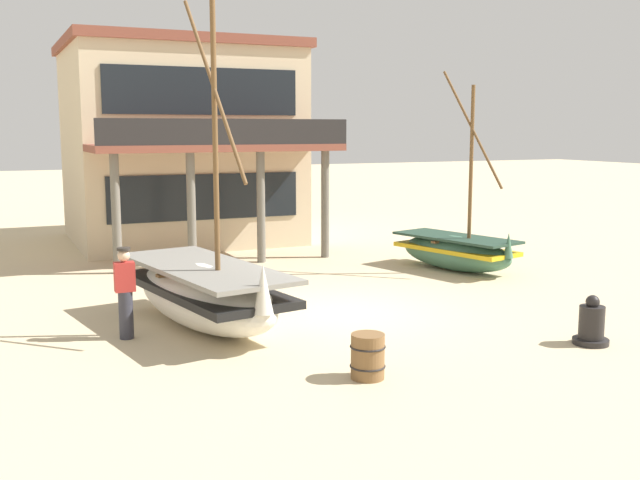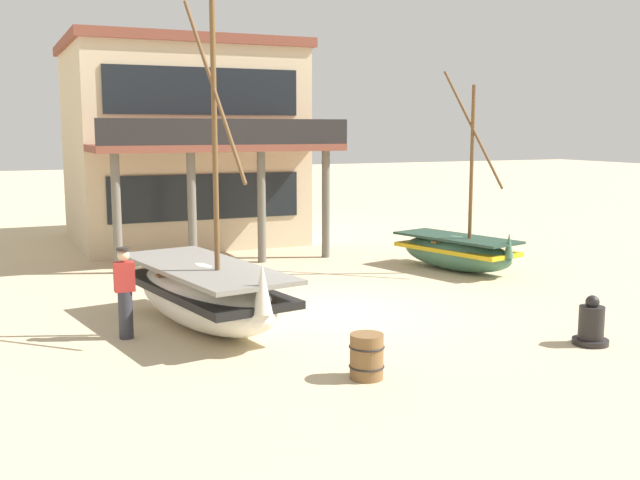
{
  "view_description": "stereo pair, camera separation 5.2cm",
  "coord_description": "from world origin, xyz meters",
  "views": [
    {
      "loc": [
        -6.6,
        -13.54,
        3.8
      ],
      "look_at": [
        0.0,
        1.0,
        1.4
      ],
      "focal_mm": 41.62,
      "sensor_mm": 36.0,
      "label": 1
    },
    {
      "loc": [
        -6.55,
        -13.57,
        3.8
      ],
      "look_at": [
        0.0,
        1.0,
        1.4
      ],
      "focal_mm": 41.62,
      "sensor_mm": 36.0,
      "label": 2
    }
  ],
  "objects": [
    {
      "name": "harbor_building_main",
      "position": [
        -0.46,
        11.58,
        3.33
      ],
      "size": [
        7.35,
        9.09,
        6.64
      ],
      "color": "beige",
      "rests_on": "ground"
    },
    {
      "name": "fisherman_by_hull",
      "position": [
        -4.39,
        -0.11,
        0.83
      ],
      "size": [
        0.37,
        0.26,
        1.68
      ],
      "color": "#33333D",
      "rests_on": "ground"
    },
    {
      "name": "fishing_boat_centre_large",
      "position": [
        4.95,
        2.97,
        0.53
      ],
      "size": [
        2.21,
        3.78,
        5.33
      ],
      "color": "#427056",
      "rests_on": "ground"
    },
    {
      "name": "capstan_winch",
      "position": [
        3.08,
        -3.89,
        0.35
      ],
      "size": [
        0.63,
        0.63,
        0.89
      ],
      "color": "black",
      "rests_on": "ground"
    },
    {
      "name": "fishing_boat_near_left",
      "position": [
        -2.85,
        0.08,
        0.68
      ],
      "size": [
        2.54,
        4.93,
        6.28
      ],
      "color": "silver",
      "rests_on": "ground"
    },
    {
      "name": "wooden_barrel",
      "position": [
        -1.41,
        -3.87,
        0.35
      ],
      "size": [
        0.56,
        0.56,
        0.7
      ],
      "color": "brown",
      "rests_on": "ground"
    },
    {
      "name": "ground_plane",
      "position": [
        0.0,
        0.0,
        0.0
      ],
      "size": [
        120.0,
        120.0,
        0.0
      ],
      "primitive_type": "plane",
      "color": "#CCB78E"
    }
  ]
}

